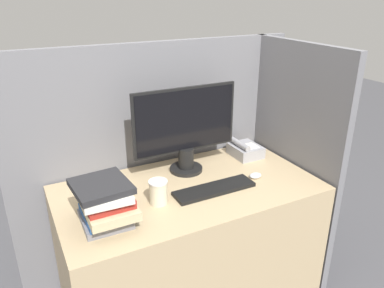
# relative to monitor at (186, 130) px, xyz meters

# --- Properties ---
(cubicle_panel_rear) EXTENTS (1.77, 0.04, 1.47)m
(cubicle_panel_rear) POSITION_rel_monitor_xyz_m (-0.08, 0.22, -0.27)
(cubicle_panel_rear) COLOR slate
(cubicle_panel_rear) RESTS_ON ground_plane
(cubicle_panel_right) EXTENTS (0.04, 0.79, 1.47)m
(cubicle_panel_right) POSITION_rel_monitor_xyz_m (0.65, -0.16, -0.27)
(cubicle_panel_right) COLOR slate
(cubicle_panel_right) RESTS_ON ground_plane
(desk) EXTENTS (1.37, 0.73, 0.76)m
(desk) POSITION_rel_monitor_xyz_m (-0.08, -0.19, -0.63)
(desk) COLOR tan
(desk) RESTS_ON ground_plane
(monitor) EXTENTS (0.61, 0.19, 0.49)m
(monitor) POSITION_rel_monitor_xyz_m (0.00, 0.00, 0.00)
(monitor) COLOR black
(monitor) RESTS_ON desk
(keyboard) EXTENTS (0.44, 0.12, 0.02)m
(keyboard) POSITION_rel_monitor_xyz_m (0.03, -0.28, -0.24)
(keyboard) COLOR black
(keyboard) RESTS_ON desk
(mouse) EXTENTS (0.07, 0.05, 0.03)m
(mouse) POSITION_rel_monitor_xyz_m (0.30, -0.26, -0.23)
(mouse) COLOR silver
(mouse) RESTS_ON desk
(coffee_cup) EXTENTS (0.09, 0.09, 0.12)m
(coffee_cup) POSITION_rel_monitor_xyz_m (-0.28, -0.26, -0.19)
(coffee_cup) COLOR beige
(coffee_cup) RESTS_ON desk
(book_stack) EXTENTS (0.26, 0.29, 0.20)m
(book_stack) POSITION_rel_monitor_xyz_m (-0.55, -0.30, -0.15)
(book_stack) COLOR slate
(book_stack) RESTS_ON desk
(desk_telephone) EXTENTS (0.17, 0.19, 0.10)m
(desk_telephone) POSITION_rel_monitor_xyz_m (0.42, 0.01, -0.21)
(desk_telephone) COLOR #99999E
(desk_telephone) RESTS_ON desk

